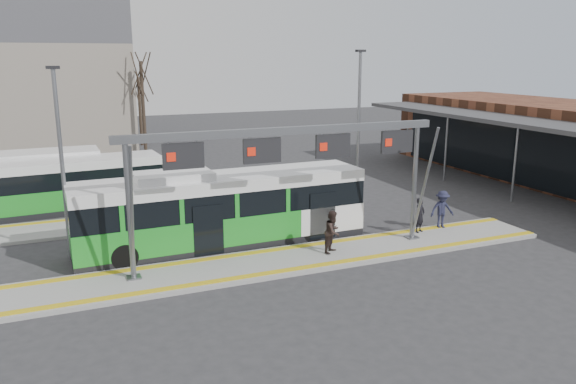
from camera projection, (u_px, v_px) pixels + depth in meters
name	position (u px, v px, depth m)	size (l,w,h in m)	color
ground	(301.00, 260.00, 22.53)	(120.00, 120.00, 0.00)	#2D2D30
platform_main	(301.00, 258.00, 22.51)	(22.00, 3.00, 0.15)	gray
platform_second	(164.00, 218.00, 28.18)	(20.00, 3.00, 0.15)	gray
tactile_main	(301.00, 256.00, 22.49)	(22.00, 2.65, 0.02)	gold
tactile_second	(159.00, 210.00, 29.19)	(20.00, 0.35, 0.02)	gold
gantry	(291.00, 154.00, 21.62)	(13.00, 1.68, 5.20)	slate
hero_bus	(222.00, 211.00, 23.93)	(12.45, 2.94, 3.40)	black
bg_bus_green	(52.00, 187.00, 29.10)	(11.18, 3.09, 2.76)	black
passenger_a	(420.00, 215.00, 25.48)	(0.58, 0.38, 1.59)	black
passenger_b	(333.00, 232.00, 22.83)	(0.85, 0.66, 1.75)	#2E221F
passenger_c	(442.00, 209.00, 26.11)	(1.14, 0.66, 1.77)	#1F2138
tree_left	(141.00, 74.00, 46.25)	(1.40, 1.40, 8.62)	#382B21
tree_mid	(139.00, 87.00, 50.63)	(1.40, 1.40, 6.99)	#382B21
lamp_west	(62.00, 161.00, 21.60)	(0.50, 0.25, 7.63)	slate
lamp_east	(358.00, 127.00, 29.35)	(0.50, 0.25, 8.30)	slate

